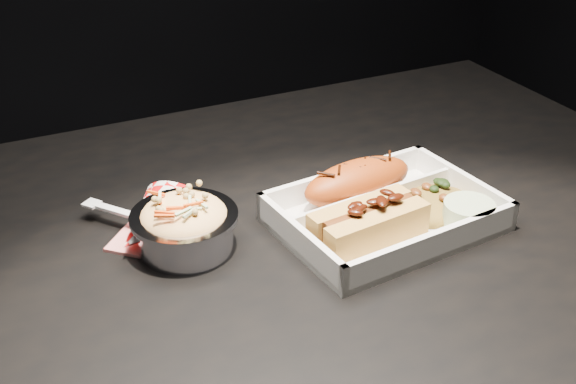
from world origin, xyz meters
The scene contains 8 objects.
dining_table centered at (0.00, 0.00, 0.66)m, with size 1.20×0.80×0.75m.
food_tray centered at (0.14, -0.03, 0.76)m, with size 0.27×0.20×0.04m.
fried_pastry centered at (0.13, 0.02, 0.78)m, with size 0.15×0.06×0.05m, color #9E3D0F.
hotdog centered at (0.09, -0.06, 0.78)m, with size 0.14×0.07×0.06m.
fried_rice_mound centered at (0.20, -0.04, 0.77)m, with size 0.11×0.09×0.03m, color olive.
cupcake_liner centered at (0.22, -0.09, 0.77)m, with size 0.06×0.06×0.03m, color #B7CC9A.
foil_coleslaw_cup centered at (-0.09, 0.02, 0.78)m, with size 0.12×0.12×0.07m.
napkin_fork centered at (-0.12, 0.06, 0.77)m, with size 0.15×0.16×0.10m.
Camera 1 is at (-0.28, -0.65, 1.21)m, focal length 45.00 mm.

